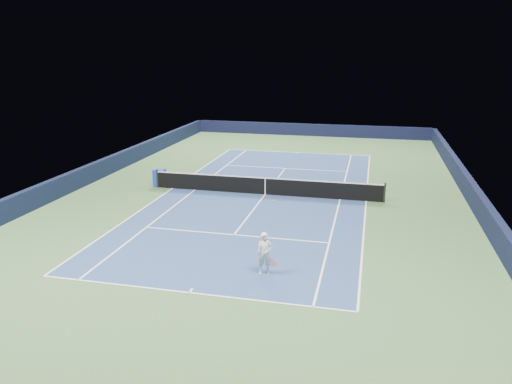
# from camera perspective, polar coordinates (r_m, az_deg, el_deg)

# --- Properties ---
(ground) EXTENTS (40.00, 40.00, 0.00)m
(ground) POSITION_cam_1_polar(r_m,az_deg,el_deg) (27.64, 1.05, -0.29)
(ground) COLOR #395C32
(ground) RESTS_ON ground
(wall_far) EXTENTS (22.00, 0.35, 1.10)m
(wall_far) POSITION_cam_1_polar(r_m,az_deg,el_deg) (46.66, 6.26, 7.07)
(wall_far) COLOR black
(wall_far) RESTS_ON ground
(wall_right) EXTENTS (0.35, 40.00, 1.10)m
(wall_right) POSITION_cam_1_polar(r_m,az_deg,el_deg) (27.43, 23.75, -0.62)
(wall_right) COLOR black
(wall_right) RESTS_ON ground
(wall_left) EXTENTS (0.35, 40.00, 1.10)m
(wall_left) POSITION_cam_1_polar(r_m,az_deg,el_deg) (31.52, -18.56, 1.96)
(wall_left) COLOR #111833
(wall_left) RESTS_ON ground
(court_surface) EXTENTS (10.97, 23.77, 0.01)m
(court_surface) POSITION_cam_1_polar(r_m,az_deg,el_deg) (27.64, 1.05, -0.28)
(court_surface) COLOR navy
(court_surface) RESTS_ON ground
(baseline_far) EXTENTS (10.97, 0.08, 0.00)m
(baseline_far) POSITION_cam_1_polar(r_m,az_deg,el_deg) (39.01, 4.77, 4.53)
(baseline_far) COLOR white
(baseline_far) RESTS_ON ground
(baseline_near) EXTENTS (10.97, 0.08, 0.00)m
(baseline_near) POSITION_cam_1_polar(r_m,az_deg,el_deg) (17.00, -7.63, -11.33)
(baseline_near) COLOR white
(baseline_near) RESTS_ON ground
(sideline_doubles_right) EXTENTS (0.08, 23.77, 0.00)m
(sideline_doubles_right) POSITION_cam_1_polar(r_m,az_deg,el_deg) (27.07, 12.48, -1.01)
(sideline_doubles_right) COLOR white
(sideline_doubles_right) RESTS_ON ground
(sideline_doubles_left) EXTENTS (0.08, 23.77, 0.00)m
(sideline_doubles_left) POSITION_cam_1_polar(r_m,az_deg,el_deg) (29.24, -9.51, 0.43)
(sideline_doubles_left) COLOR white
(sideline_doubles_left) RESTS_ON ground
(sideline_singles_right) EXTENTS (0.08, 23.77, 0.00)m
(sideline_singles_right) POSITION_cam_1_polar(r_m,az_deg,el_deg) (27.11, 9.59, -0.83)
(sideline_singles_right) COLOR white
(sideline_singles_right) RESTS_ON ground
(sideline_singles_left) EXTENTS (0.08, 23.77, 0.00)m
(sideline_singles_left) POSITION_cam_1_polar(r_m,az_deg,el_deg) (28.75, -6.99, 0.26)
(sideline_singles_left) COLOR white
(sideline_singles_left) RESTS_ON ground
(service_line_far) EXTENTS (8.23, 0.08, 0.00)m
(service_line_far) POSITION_cam_1_polar(r_m,az_deg,el_deg) (33.72, 3.36, 2.72)
(service_line_far) COLOR white
(service_line_far) RESTS_ON ground
(service_line_near) EXTENTS (8.23, 0.08, 0.00)m
(service_line_near) POSITION_cam_1_polar(r_m,az_deg,el_deg) (21.75, -2.53, -4.90)
(service_line_near) COLOR white
(service_line_near) RESTS_ON ground
(center_service_line) EXTENTS (0.08, 12.80, 0.00)m
(center_service_line) POSITION_cam_1_polar(r_m,az_deg,el_deg) (27.64, 1.05, -0.27)
(center_service_line) COLOR white
(center_service_line) RESTS_ON ground
(center_mark_far) EXTENTS (0.08, 0.30, 0.00)m
(center_mark_far) POSITION_cam_1_polar(r_m,az_deg,el_deg) (38.86, 4.73, 4.48)
(center_mark_far) COLOR white
(center_mark_far) RESTS_ON ground
(center_mark_near) EXTENTS (0.08, 0.30, 0.00)m
(center_mark_near) POSITION_cam_1_polar(r_m,az_deg,el_deg) (17.12, -7.45, -11.11)
(center_mark_near) COLOR white
(center_mark_near) RESTS_ON ground
(tennis_net) EXTENTS (12.90, 0.10, 1.07)m
(tennis_net) POSITION_cam_1_polar(r_m,az_deg,el_deg) (27.50, 1.06, 0.72)
(tennis_net) COLOR black
(tennis_net) RESTS_ON ground
(sponsor_cube) EXTENTS (0.65, 0.59, 1.01)m
(sponsor_cube) POSITION_cam_1_polar(r_m,az_deg,el_deg) (29.73, -10.96, 1.60)
(sponsor_cube) COLOR #1B3AA5
(sponsor_cube) RESTS_ON ground
(tennis_player) EXTENTS (0.78, 1.30, 2.48)m
(tennis_player) POSITION_cam_1_polar(r_m,az_deg,el_deg) (17.87, 1.01, -7.03)
(tennis_player) COLOR silver
(tennis_player) RESTS_ON ground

